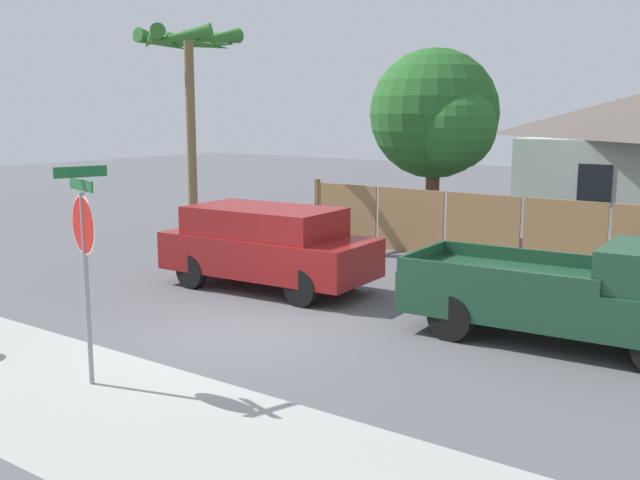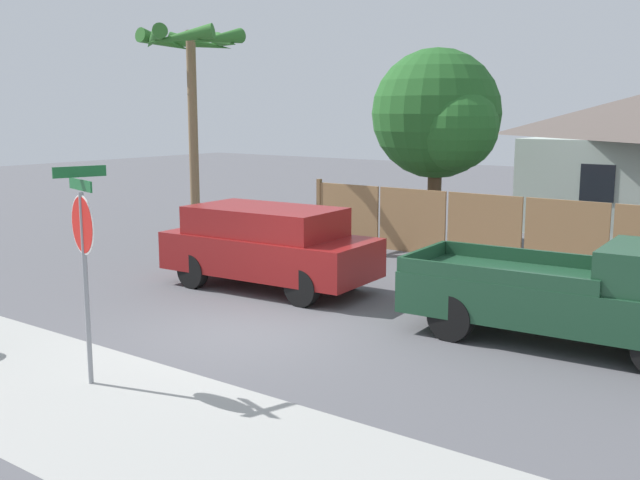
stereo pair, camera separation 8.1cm
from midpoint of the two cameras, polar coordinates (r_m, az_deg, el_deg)
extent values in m
plane|color=#56565B|center=(13.24, -5.84, -7.05)|extent=(80.00, 80.00, 0.00)
cube|color=#A3A39E|center=(11.00, -18.79, -11.10)|extent=(36.00, 3.20, 0.01)
cube|color=#997047|center=(21.61, 1.92, 1.96)|extent=(2.02, 0.06, 1.74)
cube|color=#997047|center=(20.50, 6.77, 1.47)|extent=(2.02, 0.06, 1.74)
cube|color=#997047|center=(19.56, 12.13, 0.91)|extent=(2.02, 0.06, 1.74)
cube|color=#997047|center=(18.81, 17.97, 0.29)|extent=(2.02, 0.06, 1.74)
cube|color=brown|center=(22.21, -0.31, 2.31)|extent=(0.12, 0.12, 1.84)
cube|color=black|center=(23.60, 20.10, 4.11)|extent=(1.00, 0.04, 1.10)
cylinder|color=brown|center=(22.03, 8.43, 2.83)|extent=(0.40, 0.40, 2.36)
sphere|color=#235B23|center=(21.87, 8.60, 9.51)|extent=(3.69, 3.69, 3.69)
sphere|color=#266326|center=(21.08, 9.99, 8.46)|extent=(2.40, 2.40, 2.40)
cylinder|color=brown|center=(22.91, -9.89, 7.81)|extent=(0.28, 0.28, 6.14)
cone|color=#2D6B28|center=(22.21, -8.11, 14.96)|extent=(0.44, 2.01, 0.74)
cone|color=#2D6B28|center=(23.26, -7.42, 14.75)|extent=(1.96, 1.39, 0.74)
cone|color=#2D6B28|center=(24.02, -9.35, 14.54)|extent=(1.96, 1.39, 0.74)
cone|color=#2D6B28|center=(23.77, -11.96, 14.51)|extent=(0.44, 2.01, 0.74)
cone|color=#2D6B28|center=(22.75, -12.84, 14.70)|extent=(1.96, 1.39, 0.74)
cone|color=#2D6B28|center=(21.95, -10.93, 14.95)|extent=(1.96, 1.39, 0.74)
cube|color=maroon|center=(16.24, -4.07, -1.05)|extent=(4.78, 2.32, 0.82)
cube|color=maroon|center=(16.19, -4.43, 1.46)|extent=(3.38, 2.06, 0.60)
cube|color=black|center=(15.33, 0.21, 1.01)|extent=(0.18, 1.75, 0.51)
cylinder|color=black|center=(16.27, 1.91, -2.42)|extent=(0.76, 0.22, 0.76)
cylinder|color=black|center=(14.80, -1.59, -3.66)|extent=(0.76, 0.22, 0.76)
cylinder|color=black|center=(17.87, -6.09, -1.35)|extent=(0.76, 0.22, 0.76)
cylinder|color=black|center=(16.55, -9.90, -2.35)|extent=(0.76, 0.22, 0.76)
cube|color=#1E472D|center=(13.11, 17.95, -4.33)|extent=(5.38, 2.41, 0.71)
cube|color=#1E472D|center=(14.15, 15.56, -1.18)|extent=(3.29, 0.31, 0.25)
cube|color=#1E472D|center=(12.34, 12.92, -2.67)|extent=(3.29, 0.31, 0.25)
cube|color=#1E472D|center=(13.84, 7.66, -1.15)|extent=(0.22, 1.94, 0.25)
cylinder|color=black|center=(14.49, 12.55, -4.11)|extent=(0.80, 0.22, 0.80)
cylinder|color=black|center=(12.84, 9.75, -5.83)|extent=(0.80, 0.22, 0.80)
cylinder|color=gray|center=(10.94, -17.54, -3.67)|extent=(0.07, 0.07, 2.74)
cylinder|color=red|center=(10.77, -17.79, 1.09)|extent=(0.76, 0.24, 0.78)
cylinder|color=white|center=(10.77, -17.79, 1.09)|extent=(0.80, 0.24, 0.83)
cube|color=#19602D|center=(10.70, -17.94, 4.01)|extent=(0.79, 0.25, 0.15)
cube|color=#19602D|center=(10.69, -17.99, 4.96)|extent=(0.23, 0.71, 0.15)
camera|label=1|loc=(0.04, -90.18, -0.03)|focal=42.00mm
camera|label=2|loc=(0.04, 89.82, 0.03)|focal=42.00mm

